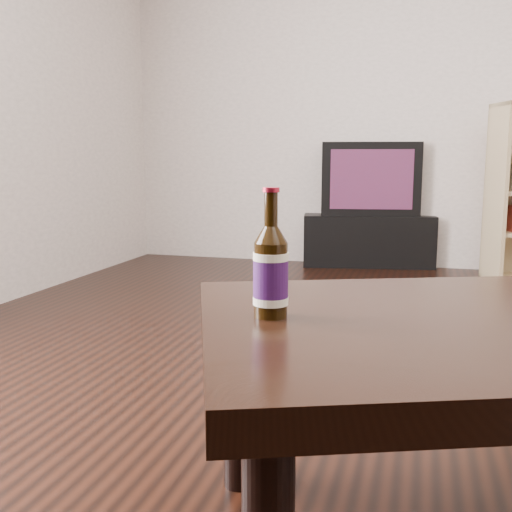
# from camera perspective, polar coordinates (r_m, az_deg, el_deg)

# --- Properties ---
(floor) EXTENTS (5.00, 6.00, 0.01)m
(floor) POSITION_cam_1_polar(r_m,az_deg,el_deg) (1.87, 21.43, -17.41)
(floor) COLOR black
(floor) RESTS_ON ground
(wall_back) EXTENTS (5.00, 0.02, 2.70)m
(wall_back) POSITION_cam_1_polar(r_m,az_deg,el_deg) (4.72, 18.82, 15.28)
(wall_back) COLOR beige
(wall_back) RESTS_ON ground
(tv_stand) EXTENTS (1.05, 0.65, 0.39)m
(tv_stand) POSITION_cam_1_polar(r_m,az_deg,el_deg) (4.77, 10.54, 1.63)
(tv_stand) COLOR black
(tv_stand) RESTS_ON floor
(tv) EXTENTS (0.79, 0.57, 0.55)m
(tv) POSITION_cam_1_polar(r_m,az_deg,el_deg) (4.73, 10.71, 7.27)
(tv) COLOR black
(tv) RESTS_ON tv_stand
(beer_bottle) EXTENTS (0.09, 0.09, 0.25)m
(beer_bottle) POSITION_cam_1_polar(r_m,az_deg,el_deg) (1.17, 1.41, -1.54)
(beer_bottle) COLOR black
(beer_bottle) RESTS_ON coffee_table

